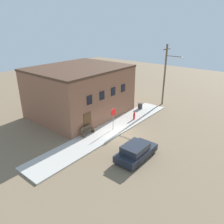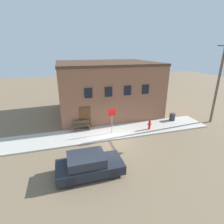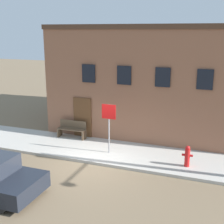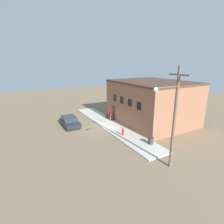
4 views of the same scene
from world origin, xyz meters
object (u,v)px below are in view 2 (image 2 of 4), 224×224
object	(u,v)px
trash_bin	(172,117)
stop_sign	(112,116)
fire_hydrant	(149,125)
bench	(81,126)
utility_pole	(220,80)
parked_car	(89,165)

from	to	relation	value
trash_bin	stop_sign	bearing A→B (deg)	-171.48
fire_hydrant	bench	world-z (taller)	fire_hydrant
bench	utility_pole	size ratio (longest dim) A/B	0.19
fire_hydrant	bench	size ratio (longest dim) A/B	0.59
bench	parked_car	size ratio (longest dim) A/B	0.38
fire_hydrant	trash_bin	distance (m)	3.58
trash_bin	utility_pole	world-z (taller)	utility_pole
stop_sign	utility_pole	size ratio (longest dim) A/B	0.28
bench	trash_bin	bearing A→B (deg)	-1.45
trash_bin	utility_pole	xyz separation A→B (m)	(3.79, -1.41, 3.93)
parked_car	bench	bearing A→B (deg)	87.40
fire_hydrant	parked_car	distance (m)	7.77
fire_hydrant	utility_pole	size ratio (longest dim) A/B	0.11
bench	parked_car	bearing A→B (deg)	-92.60
utility_pole	parked_car	xyz separation A→B (m)	(-13.50, -4.33, -3.78)
bench	parked_car	distance (m)	5.99
trash_bin	fire_hydrant	bearing A→B (deg)	-158.80
utility_pole	parked_car	bearing A→B (deg)	-162.20
bench	parked_car	xyz separation A→B (m)	(-0.27, -5.98, 0.07)
fire_hydrant	parked_car	size ratio (longest dim) A/B	0.23
fire_hydrant	stop_sign	size ratio (longest dim) A/B	0.40
trash_bin	utility_pole	size ratio (longest dim) A/B	0.09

